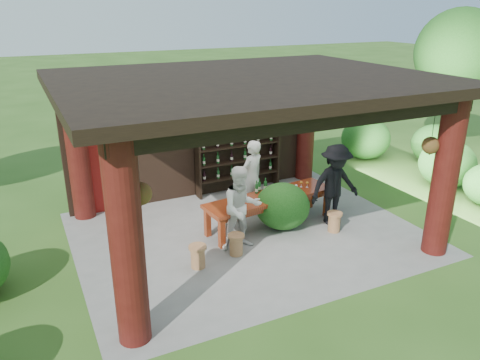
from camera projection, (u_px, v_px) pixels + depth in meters
name	position (u px, v px, depth m)	size (l,w,h in m)	color
ground	(248.00, 233.00, 10.54)	(90.00, 90.00, 0.00)	#2D5119
pavilion	(239.00, 137.00, 10.15)	(7.50, 6.00, 3.60)	slate
wine_shelf	(238.00, 154.00, 12.62)	(2.41, 0.37, 2.12)	black
tasting_table	(270.00, 200.00, 10.70)	(3.26, 1.19, 0.75)	#5F1C0D
stool_near_left	(236.00, 244.00, 9.57)	(0.34, 0.34, 0.45)	brown
stool_near_right	(334.00, 221.00, 10.56)	(0.35, 0.35, 0.46)	brown
stool_far_left	(198.00, 256.00, 9.10)	(0.35, 0.35, 0.47)	brown
host	(252.00, 178.00, 11.26)	(0.68, 0.44, 1.86)	beige
guest_woman	(242.00, 208.00, 9.65)	(0.87, 0.68, 1.79)	silver
guest_man	(335.00, 185.00, 10.72)	(1.24, 0.71, 1.92)	black
table_bottles	(260.00, 185.00, 10.84)	(0.35, 0.17, 0.31)	#194C1E
table_glasses	(291.00, 187.00, 10.96)	(0.96, 0.25, 0.15)	silver
napkin_basket	(235.00, 204.00, 10.06)	(0.26, 0.18, 0.14)	#BF6672
shrubs	(338.00, 184.00, 11.98)	(14.87, 7.34, 1.36)	#194C14
trees	(360.00, 67.00, 11.84)	(21.15, 11.47, 4.80)	#3F2819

